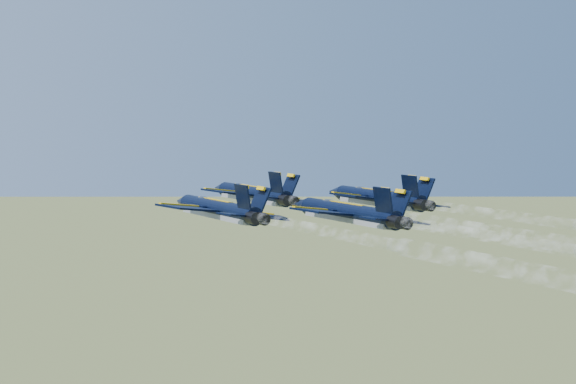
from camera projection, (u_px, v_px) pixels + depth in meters
jet_lead at (252, 194)px, 103.03m from camera, size 14.03×17.99×4.18m
jet_left at (218, 209)px, 87.98m from camera, size 14.03×17.99×4.18m
jet_right at (378, 198)px, 98.59m from camera, size 14.03×17.99×4.18m
jet_slot at (347, 213)px, 85.12m from camera, size 14.03×17.99×4.18m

